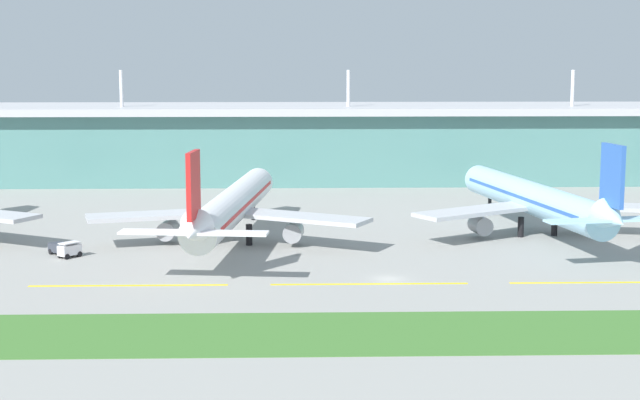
# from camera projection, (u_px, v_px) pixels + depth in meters

# --- Properties ---
(ground_plane) EXTENTS (600.00, 600.00, 0.00)m
(ground_plane) POSITION_uv_depth(u_px,v_px,m) (388.00, 279.00, 141.60)
(ground_plane) COLOR gray
(terminal_building) EXTENTS (288.00, 34.00, 28.30)m
(terminal_building) POSITION_uv_depth(u_px,v_px,m) (347.00, 142.00, 249.79)
(terminal_building) COLOR slate
(terminal_building) RESTS_ON ground
(airliner_near_middle) EXTENTS (48.49, 69.77, 18.90)m
(airliner_near_middle) POSITION_uv_depth(u_px,v_px,m) (232.00, 206.00, 167.44)
(airliner_near_middle) COLOR white
(airliner_near_middle) RESTS_ON ground
(airliner_far_middle) EXTENTS (48.09, 64.78, 18.90)m
(airliner_far_middle) POSITION_uv_depth(u_px,v_px,m) (535.00, 199.00, 175.16)
(airliner_far_middle) COLOR #9ED1EA
(airliner_far_middle) RESTS_ON ground
(taxiway_stripe_mid_west) EXTENTS (28.00, 0.70, 0.04)m
(taxiway_stripe_mid_west) POSITION_uv_depth(u_px,v_px,m) (128.00, 285.00, 137.62)
(taxiway_stripe_mid_west) COLOR yellow
(taxiway_stripe_mid_west) RESTS_ON ground
(taxiway_stripe_centre) EXTENTS (28.00, 0.70, 0.04)m
(taxiway_stripe_centre) POSITION_uv_depth(u_px,v_px,m) (369.00, 284.00, 138.53)
(taxiway_stripe_centre) COLOR yellow
(taxiway_stripe_centre) RESTS_ON ground
(taxiway_stripe_mid_east) EXTENTS (28.00, 0.70, 0.04)m
(taxiway_stripe_mid_east) POSITION_uv_depth(u_px,v_px,m) (607.00, 282.00, 139.45)
(taxiway_stripe_mid_east) COLOR yellow
(taxiway_stripe_mid_east) RESTS_ON ground
(grass_verge) EXTENTS (300.00, 18.00, 0.10)m
(grass_verge) POSITION_uv_depth(u_px,v_px,m) (411.00, 332.00, 114.41)
(grass_verge) COLOR #3D702D
(grass_verge) RESTS_ON ground
(baggage_cart) EXTENTS (3.66, 3.94, 2.48)m
(baggage_cart) POSITION_uv_depth(u_px,v_px,m) (70.00, 250.00, 156.40)
(baggage_cart) COLOR silver
(baggage_cart) RESTS_ON ground
(pushback_tug) EXTENTS (4.77, 4.84, 1.85)m
(pushback_tug) POSITION_uv_depth(u_px,v_px,m) (61.00, 248.00, 158.56)
(pushback_tug) COLOR #333842
(pushback_tug) RESTS_ON ground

